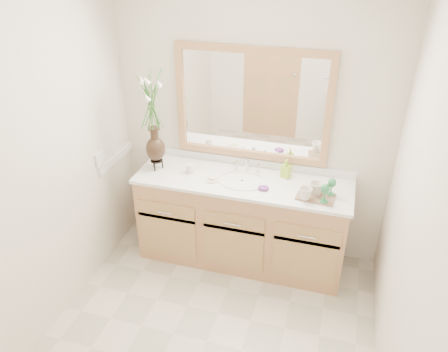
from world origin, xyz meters
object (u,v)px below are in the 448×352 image
(flower_vase, at_px, (152,110))
(soap_bottle, at_px, (286,169))
(tray, at_px, (316,197))
(tumbler, at_px, (190,168))

(flower_vase, xyz_separation_m, soap_bottle, (1.12, 0.17, -0.47))
(soap_bottle, relative_size, tray, 0.50)
(tumbler, xyz_separation_m, soap_bottle, (0.81, 0.16, 0.03))
(soap_bottle, xyz_separation_m, tray, (0.28, -0.26, -0.07))
(tumbler, bearing_deg, flower_vase, -178.78)
(tumbler, height_order, soap_bottle, soap_bottle)
(flower_vase, xyz_separation_m, tray, (1.40, -0.09, -0.54))
(flower_vase, relative_size, soap_bottle, 5.51)
(tumbler, height_order, tray, tumbler)
(flower_vase, relative_size, tray, 2.78)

